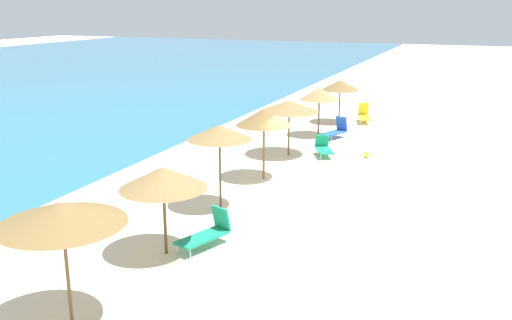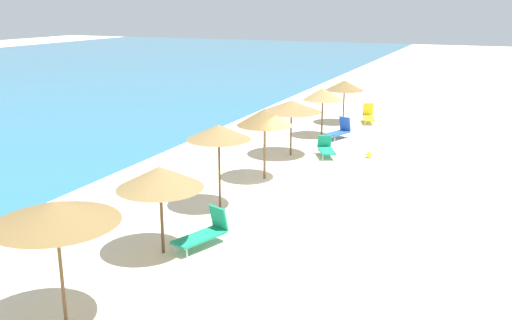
% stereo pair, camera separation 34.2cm
% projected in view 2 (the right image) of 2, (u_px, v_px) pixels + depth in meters
% --- Properties ---
extents(ground_plane, '(160.00, 160.00, 0.00)m').
position_uv_depth(ground_plane, '(307.00, 182.00, 21.51)').
color(ground_plane, beige).
extents(beach_umbrella_0, '(2.60, 2.60, 2.75)m').
position_uv_depth(beach_umbrella_0, '(55.00, 212.00, 11.31)').
color(beach_umbrella_0, brown).
rests_on(beach_umbrella_0, ground_plane).
extents(beach_umbrella_1, '(2.32, 2.32, 2.44)m').
position_uv_depth(beach_umbrella_1, '(160.00, 177.00, 14.83)').
color(beach_umbrella_1, brown).
rests_on(beach_umbrella_1, ground_plane).
extents(beach_umbrella_2, '(2.10, 2.10, 2.80)m').
position_uv_depth(beach_umbrella_2, '(219.00, 132.00, 18.19)').
color(beach_umbrella_2, brown).
rests_on(beach_umbrella_2, ground_plane).
extents(beach_umbrella_3, '(2.13, 2.13, 2.75)m').
position_uv_depth(beach_umbrella_3, '(265.00, 117.00, 21.29)').
color(beach_umbrella_3, brown).
rests_on(beach_umbrella_3, ground_plane).
extents(beach_umbrella_4, '(2.63, 2.63, 2.48)m').
position_uv_depth(beach_umbrella_4, '(291.00, 106.00, 24.73)').
color(beach_umbrella_4, brown).
rests_on(beach_umbrella_4, ground_plane).
extents(beach_umbrella_5, '(2.02, 2.02, 2.48)m').
position_uv_depth(beach_umbrella_5, '(323.00, 94.00, 28.44)').
color(beach_umbrella_5, brown).
rests_on(beach_umbrella_5, ground_plane).
extents(beach_umbrella_6, '(2.16, 2.16, 2.43)m').
position_uv_depth(beach_umbrella_6, '(344.00, 85.00, 31.61)').
color(beach_umbrella_6, brown).
rests_on(beach_umbrella_6, ground_plane).
extents(lounge_chair_0, '(1.64, 1.01, 1.09)m').
position_uv_depth(lounge_chair_0, '(369.00, 115.00, 32.15)').
color(lounge_chair_0, yellow).
rests_on(lounge_chair_0, ground_plane).
extents(lounge_chair_1, '(1.53, 1.08, 1.05)m').
position_uv_depth(lounge_chair_1, '(340.00, 130.00, 28.40)').
color(lounge_chair_1, blue).
rests_on(lounge_chair_1, ground_plane).
extents(lounge_chair_2, '(1.48, 1.15, 0.89)m').
position_uv_depth(lounge_chair_2, '(326.00, 148.00, 25.05)').
color(lounge_chair_2, '#199972').
rests_on(lounge_chair_2, ground_plane).
extents(lounge_chair_3, '(1.76, 1.13, 1.02)m').
position_uv_depth(lounge_chair_3, '(205.00, 232.00, 15.74)').
color(lounge_chair_3, '#199972').
rests_on(lounge_chair_3, ground_plane).
extents(beach_ball, '(0.27, 0.27, 0.27)m').
position_uv_depth(beach_ball, '(369.00, 155.00, 24.85)').
color(beach_ball, yellow).
rests_on(beach_ball, ground_plane).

